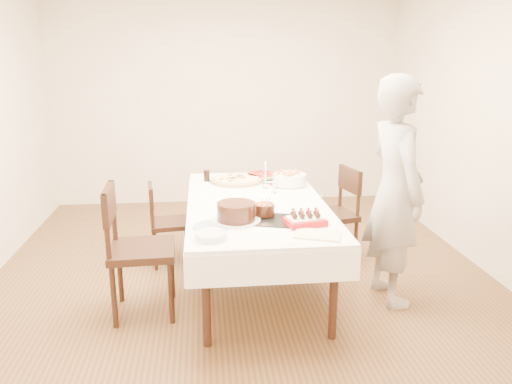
{
  "coord_description": "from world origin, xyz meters",
  "views": [
    {
      "loc": [
        -0.32,
        -4.13,
        1.94
      ],
      "look_at": [
        0.11,
        -0.12,
        0.83
      ],
      "focal_mm": 35.0,
      "sensor_mm": 36.0,
      "label": 1
    }
  ],
  "objects": [
    {
      "name": "birthday_cake",
      "position": [
        0.13,
        -0.53,
        0.84
      ],
      "size": [
        0.18,
        0.18,
        0.15
      ],
      "primitive_type": "cylinder",
      "rotation": [
        0.0,
        0.0,
        0.18
      ],
      "color": "#391A0F",
      "rests_on": "dining_table"
    },
    {
      "name": "shaker_pair",
      "position": [
        0.3,
        0.11,
        0.79
      ],
      "size": [
        0.09,
        0.09,
        0.08
      ],
      "primitive_type": null,
      "rotation": [
        0.0,
        0.0,
        -0.2
      ],
      "color": "white",
      "rests_on": "dining_table"
    },
    {
      "name": "floor",
      "position": [
        0.0,
        0.0,
        0.0
      ],
      "size": [
        5.0,
        5.0,
        0.0
      ],
      "primitive_type": "plane",
      "color": "#502E1B",
      "rests_on": "ground"
    },
    {
      "name": "person",
      "position": [
        1.17,
        -0.5,
        0.91
      ],
      "size": [
        0.5,
        0.7,
        1.81
      ],
      "primitive_type": "imported",
      "rotation": [
        0.0,
        0.0,
        1.68
      ],
      "color": "#A6A09C",
      "rests_on": "floor"
    },
    {
      "name": "chair_left_savory",
      "position": [
        -0.65,
        0.43,
        0.39
      ],
      "size": [
        0.45,
        0.45,
        0.79
      ],
      "primitive_type": null,
      "rotation": [
        0.0,
        0.0,
        3.27
      ],
      "color": "black",
      "rests_on": "floor"
    },
    {
      "name": "taper_candle",
      "position": [
        0.24,
        0.31,
        0.88
      ],
      "size": [
        0.07,
        0.07,
        0.26
      ],
      "primitive_type": "cylinder",
      "rotation": [
        0.0,
        0.0,
        -0.27
      ],
      "color": "white",
      "rests_on": "dining_table"
    },
    {
      "name": "box_lid",
      "position": [
        0.44,
        -0.98,
        0.75
      ],
      "size": [
        0.37,
        0.3,
        0.03
      ],
      "primitive_type": "cube",
      "rotation": [
        0.0,
        0.0,
        -0.35
      ],
      "color": "beige",
      "rests_on": "dining_table"
    },
    {
      "name": "red_placemat",
      "position": [
        0.41,
        0.39,
        0.75
      ],
      "size": [
        0.26,
        0.26,
        0.01
      ],
      "primitive_type": "cube",
      "rotation": [
        0.0,
        0.0,
        0.21
      ],
      "color": "#B21E1E",
      "rests_on": "dining_table"
    },
    {
      "name": "wall_front",
      "position": [
        0.0,
        -2.5,
        1.35
      ],
      "size": [
        4.5,
        0.04,
        2.7
      ],
      "primitive_type": "cube",
      "color": "#F1E3CB",
      "rests_on": "floor"
    },
    {
      "name": "pizza_white",
      "position": [
        -0.01,
        0.55,
        0.77
      ],
      "size": [
        0.59,
        0.59,
        0.04
      ],
      "primitive_type": "cylinder",
      "rotation": [
        0.0,
        0.0,
        0.11
      ],
      "color": "beige",
      "rests_on": "dining_table"
    },
    {
      "name": "strawberry_box",
      "position": [
        0.4,
        -0.76,
        0.79
      ],
      "size": [
        0.31,
        0.24,
        0.07
      ],
      "primitive_type": null,
      "rotation": [
        0.0,
        0.0,
        0.21
      ],
      "color": "#B61416",
      "rests_on": "dining_table"
    },
    {
      "name": "cake_board",
      "position": [
        0.18,
        -0.63,
        0.75
      ],
      "size": [
        0.41,
        0.41,
        0.01
      ],
      "primitive_type": "cube",
      "rotation": [
        0.0,
        0.0,
        -0.29
      ],
      "color": "black",
      "rests_on": "dining_table"
    },
    {
      "name": "wall_back",
      "position": [
        0.0,
        2.5,
        1.35
      ],
      "size": [
        4.5,
        0.04,
        2.7
      ],
      "primitive_type": "cube",
      "color": "#F1E3CB",
      "rests_on": "floor"
    },
    {
      "name": "layer_cake",
      "position": [
        -0.09,
        -0.62,
        0.82
      ],
      "size": [
        0.47,
        0.47,
        0.14
      ],
      "primitive_type": "cylinder",
      "rotation": [
        0.0,
        0.0,
        -0.34
      ],
      "color": "#33160C",
      "rests_on": "dining_table"
    },
    {
      "name": "chair_left_dessert",
      "position": [
        -0.8,
        -0.53,
        0.51
      ],
      "size": [
        0.55,
        0.55,
        1.03
      ],
      "primitive_type": null,
      "rotation": [
        0.0,
        0.0,
        3.19
      ],
      "color": "black",
      "rests_on": "floor"
    },
    {
      "name": "chair_right_savory",
      "position": [
        0.87,
        0.32,
        0.46
      ],
      "size": [
        0.56,
        0.56,
        0.92
      ],
      "primitive_type": null,
      "rotation": [
        0.0,
        0.0,
        0.22
      ],
      "color": "black",
      "rests_on": "floor"
    },
    {
      "name": "wall_right",
      "position": [
        2.25,
        0.0,
        1.35
      ],
      "size": [
        0.04,
        5.0,
        2.7
      ],
      "primitive_type": "cube",
      "color": "#F1E3CB",
      "rests_on": "floor"
    },
    {
      "name": "pasta_bowl",
      "position": [
        0.48,
        0.38,
        0.81
      ],
      "size": [
        0.35,
        0.35,
        0.1
      ],
      "primitive_type": "cylinder",
      "rotation": [
        0.0,
        0.0,
        -0.12
      ],
      "color": "white",
      "rests_on": "dining_table"
    },
    {
      "name": "plate_stack",
      "position": [
        -0.29,
        -0.97,
        0.77
      ],
      "size": [
        0.25,
        0.25,
        0.05
      ],
      "primitive_type": "cylinder",
      "rotation": [
        0.0,
        0.0,
        -0.17
      ],
      "color": "white",
      "rests_on": "dining_table"
    },
    {
      "name": "dining_table",
      "position": [
        0.11,
        -0.12,
        0.38
      ],
      "size": [
        1.15,
        2.15,
        0.75
      ],
      "primitive_type": "cube",
      "rotation": [
        0.0,
        0.0,
        0.01
      ],
      "color": "white",
      "rests_on": "floor"
    },
    {
      "name": "china_plate",
      "position": [
        -0.28,
        -0.73,
        0.76
      ],
      "size": [
        0.27,
        0.27,
        0.01
      ],
      "primitive_type": "cylinder",
      "rotation": [
        0.0,
        0.0,
        -0.01
      ],
      "color": "white",
      "rests_on": "dining_table"
    },
    {
      "name": "cola_glass",
      "position": [
        -0.29,
        0.62,
        0.8
      ],
      "size": [
        0.07,
        0.07,
        0.11
      ],
      "primitive_type": "cylinder",
      "rotation": [
        0.0,
        0.0,
        0.21
      ],
      "color": "black",
      "rests_on": "dining_table"
    },
    {
      "name": "pizza_pepperoni",
      "position": [
        0.26,
        0.72,
        0.77
      ],
      "size": [
        0.43,
        0.43,
        0.04
      ],
      "primitive_type": "cylinder",
      "rotation": [
        0.0,
        0.0,
        0.26
      ],
      "color": "red",
      "rests_on": "dining_table"
    }
  ]
}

